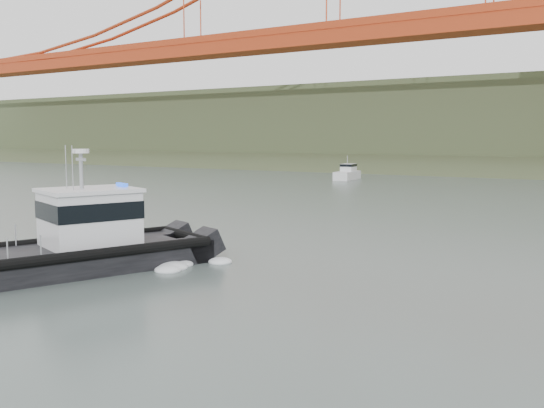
# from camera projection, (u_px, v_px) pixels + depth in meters

# --- Properties ---
(ground) EXTENTS (400.00, 400.00, 0.00)m
(ground) POSITION_uv_depth(u_px,v_px,m) (161.00, 281.00, 23.94)
(ground) COLOR #4A5853
(ground) RESTS_ON ground
(patrol_boat) EXTENTS (7.67, 11.76, 5.37)m
(patrol_boat) POSITION_uv_depth(u_px,v_px,m) (83.00, 239.00, 25.98)
(patrol_boat) COLOR black
(patrol_boat) RESTS_ON ground
(motorboat) EXTENTS (2.74, 6.29, 3.35)m
(motorboat) POSITION_uv_depth(u_px,v_px,m) (348.00, 173.00, 82.93)
(motorboat) COLOR silver
(motorboat) RESTS_ON ground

